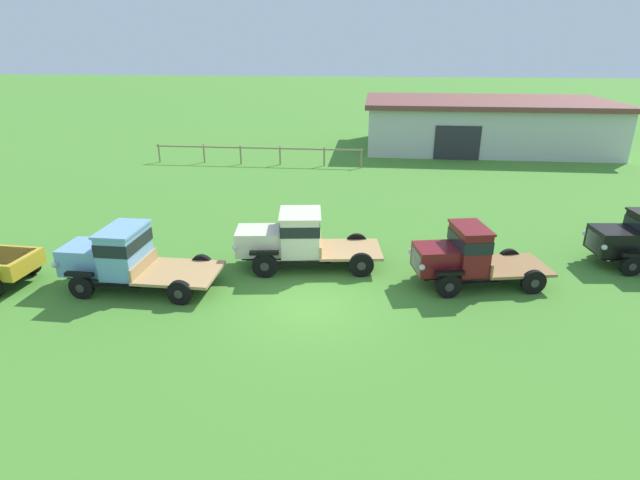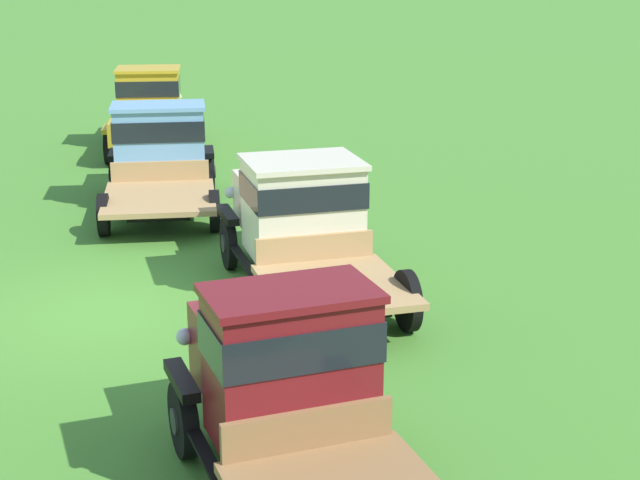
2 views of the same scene
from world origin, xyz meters
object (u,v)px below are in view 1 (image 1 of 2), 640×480
at_px(vintage_truck_midrow_center, 294,237).
at_px(vintage_truck_far_side, 465,255).
at_px(farm_shed, 484,124).
at_px(vintage_truck_second_in_line, 122,256).

relative_size(vintage_truck_midrow_center, vintage_truck_far_side, 1.14).
relative_size(farm_shed, vintage_truck_far_side, 3.82).
relative_size(farm_shed, vintage_truck_second_in_line, 3.50).
relative_size(vintage_truck_second_in_line, vintage_truck_far_side, 1.09).
bearing_deg(vintage_truck_far_side, farm_shed, 77.88).
height_order(farm_shed, vintage_truck_second_in_line, farm_shed).
bearing_deg(farm_shed, vintage_truck_far_side, -102.12).
relative_size(vintage_truck_second_in_line, vintage_truck_midrow_center, 0.96).
height_order(vintage_truck_second_in_line, vintage_truck_midrow_center, vintage_truck_second_in_line).
distance_m(vintage_truck_midrow_center, vintage_truck_far_side, 6.07).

